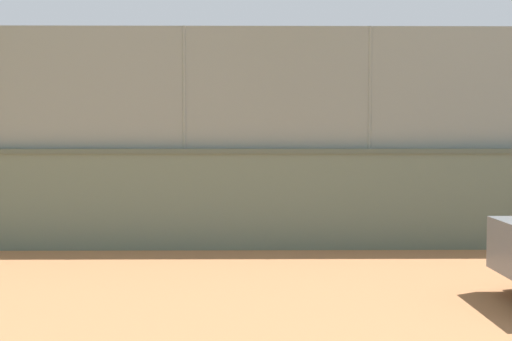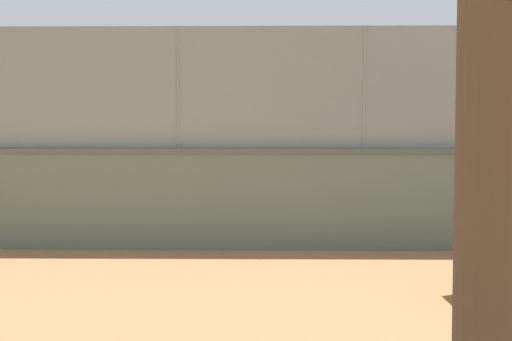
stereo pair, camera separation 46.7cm
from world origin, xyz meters
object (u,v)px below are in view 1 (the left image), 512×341
Objects in this scene: player_baseline_waiting at (130,165)px; sports_ball at (127,230)px; player_crossing_court at (150,173)px; player_near_wall_returning at (334,180)px.

player_baseline_waiting reaches higher than sports_ball.
player_crossing_court reaches higher than player_near_wall_returning.
player_baseline_waiting is at bearing -83.68° from sports_ball.
sports_ball is at bearing 84.69° from player_crossing_court.
player_near_wall_returning is 4.40m from sports_ball.
player_crossing_court is 13.38× the size of sports_ball.
player_baseline_waiting is 11.98× the size of sports_ball.
player_crossing_court is 2.63m from sports_ball.
player_crossing_court is 1.06× the size of player_near_wall_returning.
player_crossing_court is 1.12× the size of player_baseline_waiting.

